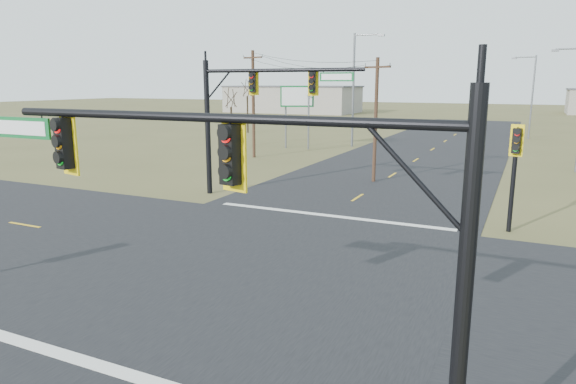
# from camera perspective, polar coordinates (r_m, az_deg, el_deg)

# --- Properties ---
(ground) EXTENTS (320.00, 320.00, 0.00)m
(ground) POSITION_cam_1_polar(r_m,az_deg,el_deg) (18.61, -3.67, -8.00)
(ground) COLOR brown
(ground) RESTS_ON ground
(road_ew) EXTENTS (160.00, 14.00, 0.02)m
(road_ew) POSITION_cam_1_polar(r_m,az_deg,el_deg) (18.61, -3.67, -7.97)
(road_ew) COLOR black
(road_ew) RESTS_ON ground
(road_ns) EXTENTS (14.00, 160.00, 0.02)m
(road_ns) POSITION_cam_1_polar(r_m,az_deg,el_deg) (18.61, -3.67, -7.96)
(road_ns) COLOR black
(road_ns) RESTS_ON ground
(stop_bar_near) EXTENTS (12.00, 0.40, 0.01)m
(stop_bar_near) POSITION_cam_1_polar(r_m,az_deg,el_deg) (13.16, -20.44, -17.56)
(stop_bar_near) COLOR silver
(stop_bar_near) RESTS_ON road_ns
(stop_bar_far) EXTENTS (12.00, 0.40, 0.01)m
(stop_bar_far) POSITION_cam_1_polar(r_m,az_deg,el_deg) (25.13, 4.62, -2.62)
(stop_bar_far) COLOR silver
(stop_bar_far) RESTS_ON road_ns
(mast_arm_near) EXTENTS (10.33, 0.51, 6.37)m
(mast_arm_near) POSITION_cam_1_polar(r_m,az_deg,el_deg) (9.05, -6.11, 1.09)
(mast_arm_near) COLOR black
(mast_arm_near) RESTS_ON ground
(mast_arm_far) EXTENTS (9.40, 0.56, 7.62)m
(mast_arm_far) POSITION_cam_1_polar(r_m,az_deg,el_deg) (28.48, -4.18, 10.19)
(mast_arm_far) COLOR black
(mast_arm_far) RESTS_ON ground
(pedestal_signal_ne) EXTENTS (0.63, 0.55, 4.70)m
(pedestal_signal_ne) POSITION_cam_1_polar(r_m,az_deg,el_deg) (23.72, 23.94, 3.77)
(pedestal_signal_ne) COLOR black
(pedestal_signal_ne) RESTS_ON ground
(utility_pole_near) EXTENTS (1.86, 0.79, 7.95)m
(utility_pole_near) POSITION_cam_1_polar(r_m,az_deg,el_deg) (33.73, 9.72, 8.14)
(utility_pole_near) COLOR #432A1D
(utility_pole_near) RESTS_ON ground
(utility_pole_far) EXTENTS (2.14, 0.82, 9.07)m
(utility_pole_far) POSITION_cam_1_polar(r_m,az_deg,el_deg) (44.75, -3.87, 9.89)
(utility_pole_far) COLOR #432A1D
(utility_pole_far) RESTS_ON ground
(highway_sign) EXTENTS (3.03, 1.38, 6.12)m
(highway_sign) POSITION_cam_1_polar(r_m,az_deg,el_deg) (50.69, 1.02, 9.70)
(highway_sign) COLOR slate
(highway_sign) RESTS_ON ground
(streetlight_b) EXTENTS (2.65, 0.38, 9.46)m
(streetlight_b) POSITION_cam_1_polar(r_m,az_deg,el_deg) (66.07, 25.36, 9.96)
(streetlight_b) COLOR slate
(streetlight_b) RESTS_ON ground
(streetlight_c) EXTENTS (3.10, 0.30, 11.16)m
(streetlight_c) POSITION_cam_1_polar(r_m,az_deg,el_deg) (52.66, 7.54, 11.80)
(streetlight_c) COLOR slate
(streetlight_c) RESTS_ON ground
(bare_tree_a) EXTENTS (3.41, 3.41, 6.29)m
(bare_tree_a) POSITION_cam_1_polar(r_m,az_deg,el_deg) (52.41, -6.37, 10.42)
(bare_tree_a) COLOR black
(bare_tree_a) RESTS_ON ground
(bare_tree_b) EXTENTS (3.48, 3.48, 7.23)m
(bare_tree_b) POSITION_cam_1_polar(r_m,az_deg,el_deg) (67.78, -4.56, 11.48)
(bare_tree_b) COLOR black
(bare_tree_b) RESTS_ON ground
(warehouse_left) EXTENTS (28.00, 14.00, 5.50)m
(warehouse_left) POSITION_cam_1_polar(r_m,az_deg,el_deg) (115.98, 0.53, 10.22)
(warehouse_left) COLOR gray
(warehouse_left) RESTS_ON ground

